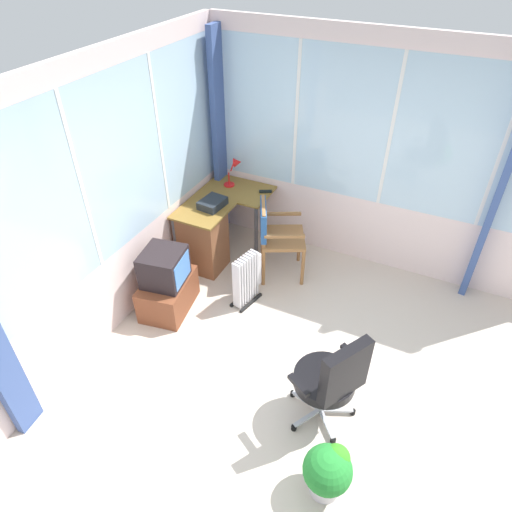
# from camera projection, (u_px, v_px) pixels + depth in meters

# --- Properties ---
(ground) EXTENTS (5.37, 5.09, 0.06)m
(ground) POSITION_uv_depth(u_px,v_px,m) (303.00, 400.00, 4.02)
(ground) COLOR beige
(north_window_panel) EXTENTS (4.37, 0.07, 2.59)m
(north_window_panel) POSITION_uv_depth(u_px,v_px,m) (88.00, 219.00, 3.92)
(north_window_panel) COLOR silver
(north_window_panel) RESTS_ON ground
(east_window_panel) EXTENTS (0.07, 4.09, 2.59)m
(east_window_panel) POSITION_uv_depth(u_px,v_px,m) (386.00, 162.00, 4.79)
(east_window_panel) COLOR silver
(east_window_panel) RESTS_ON ground
(curtain_corner) EXTENTS (0.23, 0.07, 2.49)m
(curtain_corner) POSITION_uv_depth(u_px,v_px,m) (219.00, 139.00, 5.39)
(curtain_corner) COLOR #3E5590
(curtain_corner) RESTS_ON ground
(curtain_east_far) EXTENTS (0.23, 0.10, 2.49)m
(curtain_east_far) POSITION_uv_depth(u_px,v_px,m) (500.00, 193.00, 4.38)
(curtain_east_far) COLOR #3E5590
(curtain_east_far) RESTS_ON ground
(desk) EXTENTS (1.16, 0.81, 0.74)m
(desk) POSITION_uv_depth(u_px,v_px,m) (205.00, 236.00, 5.27)
(desk) COLOR olive
(desk) RESTS_ON ground
(desk_lamp) EXTENTS (0.24, 0.20, 0.34)m
(desk_lamp) POSITION_uv_depth(u_px,v_px,m) (235.00, 168.00, 5.43)
(desk_lamp) COLOR red
(desk_lamp) RESTS_ON desk
(tv_remote) EXTENTS (0.11, 0.15, 0.02)m
(tv_remote) POSITION_uv_depth(u_px,v_px,m) (266.00, 191.00, 5.38)
(tv_remote) COLOR black
(tv_remote) RESTS_ON desk
(paper_tray) EXTENTS (0.32, 0.26, 0.09)m
(paper_tray) POSITION_uv_depth(u_px,v_px,m) (212.00, 203.00, 5.10)
(paper_tray) COLOR #1F252A
(paper_tray) RESTS_ON desk
(wooden_armchair) EXTENTS (0.64, 0.65, 0.93)m
(wooden_armchair) POSITION_uv_depth(u_px,v_px,m) (272.00, 230.00, 5.01)
(wooden_armchair) COLOR #986538
(wooden_armchair) RESTS_ON ground
(office_chair) EXTENTS (0.62, 0.60, 0.99)m
(office_chair) POSITION_uv_depth(u_px,v_px,m) (332.00, 378.00, 3.50)
(office_chair) COLOR #B7B7BF
(office_chair) RESTS_ON ground
(tv_on_stand) EXTENTS (0.70, 0.54, 0.74)m
(tv_on_stand) POSITION_uv_depth(u_px,v_px,m) (167.00, 284.00, 4.72)
(tv_on_stand) COLOR brown
(tv_on_stand) RESTS_ON ground
(space_heater) EXTENTS (0.41, 0.24, 0.61)m
(space_heater) POSITION_uv_depth(u_px,v_px,m) (247.00, 278.00, 4.82)
(space_heater) COLOR silver
(space_heater) RESTS_ON ground
(potted_plant) EXTENTS (0.36, 0.36, 0.47)m
(potted_plant) POSITION_uv_depth(u_px,v_px,m) (328.00, 470.00, 3.22)
(potted_plant) COLOR silver
(potted_plant) RESTS_ON ground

